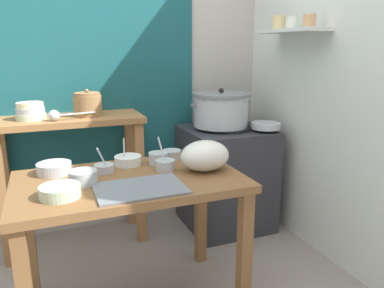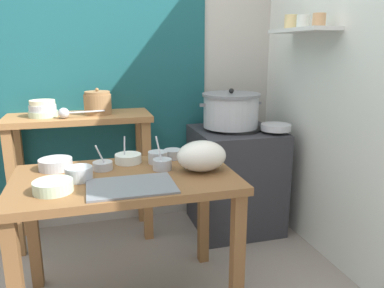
{
  "view_description": "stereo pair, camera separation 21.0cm",
  "coord_description": "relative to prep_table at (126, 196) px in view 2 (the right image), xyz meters",
  "views": [
    {
      "loc": [
        -0.3,
        -1.74,
        1.34
      ],
      "look_at": [
        0.45,
        0.16,
        0.82
      ],
      "focal_mm": 35.28,
      "sensor_mm": 36.0,
      "label": 1
    },
    {
      "loc": [
        -0.1,
        -1.81,
        1.34
      ],
      "look_at": [
        0.45,
        0.16,
        0.82
      ],
      "focal_mm": 35.28,
      "sensor_mm": 36.0,
      "label": 2
    }
  ],
  "objects": [
    {
      "name": "wall_back",
      "position": [
        0.02,
        1.09,
        0.69
      ],
      "size": [
        4.4,
        0.12,
        2.6
      ],
      "color": "#B2ADA3",
      "rests_on": "ground"
    },
    {
      "name": "wall_right",
      "position": [
        1.34,
        0.2,
        0.69
      ],
      "size": [
        0.3,
        3.2,
        2.6
      ],
      "color": "silver",
      "rests_on": "ground"
    },
    {
      "name": "prep_table",
      "position": [
        0.0,
        0.0,
        0.0
      ],
      "size": [
        1.1,
        0.66,
        0.72
      ],
      "color": "brown",
      "rests_on": "ground"
    },
    {
      "name": "back_shelf_table",
      "position": [
        -0.22,
        0.82,
        0.07
      ],
      "size": [
        0.96,
        0.4,
        0.9
      ],
      "color": "#9E6B3D",
      "rests_on": "ground"
    },
    {
      "name": "stove_block",
      "position": [
        0.88,
        0.69,
        -0.23
      ],
      "size": [
        0.6,
        0.61,
        0.78
      ],
      "color": "#2D2D33",
      "rests_on": "ground"
    },
    {
      "name": "steamer_pot",
      "position": [
        0.84,
        0.71,
        0.29
      ],
      "size": [
        0.47,
        0.42,
        0.28
      ],
      "color": "#B7BABF",
      "rests_on": "stove_block"
    },
    {
      "name": "clay_pot",
      "position": [
        -0.09,
        0.82,
        0.37
      ],
      "size": [
        0.18,
        0.18,
        0.18
      ],
      "color": "olive",
      "rests_on": "back_shelf_table"
    },
    {
      "name": "bowl_stack_enamel",
      "position": [
        -0.44,
        0.82,
        0.34
      ],
      "size": [
        0.18,
        0.18,
        0.11
      ],
      "color": "#B7D1AD",
      "rests_on": "back_shelf_table"
    },
    {
      "name": "ladle",
      "position": [
        -0.3,
        0.71,
        0.33
      ],
      "size": [
        0.29,
        0.07,
        0.07
      ],
      "color": "#B7BABF",
      "rests_on": "back_shelf_table"
    },
    {
      "name": "serving_tray",
      "position": [
        0.01,
        -0.17,
        0.12
      ],
      "size": [
        0.4,
        0.28,
        0.01
      ],
      "primitive_type": "cube",
      "color": "slate",
      "rests_on": "prep_table"
    },
    {
      "name": "plastic_bag",
      "position": [
        0.39,
        -0.03,
        0.19
      ],
      "size": [
        0.26,
        0.21,
        0.16
      ],
      "primitive_type": "ellipsoid",
      "color": "silver",
      "rests_on": "prep_table"
    },
    {
      "name": "wide_pan",
      "position": [
        1.11,
        0.52,
        0.19
      ],
      "size": [
        0.21,
        0.21,
        0.04
      ],
      "primitive_type": "cylinder",
      "color": "#B7BABF",
      "rests_on": "stove_block"
    },
    {
      "name": "prep_bowl_0",
      "position": [
        0.04,
        0.22,
        0.14
      ],
      "size": [
        0.15,
        0.15,
        0.15
      ],
      "color": "silver",
      "rests_on": "prep_table"
    },
    {
      "name": "prep_bowl_1",
      "position": [
        -0.34,
        0.2,
        0.14
      ],
      "size": [
        0.17,
        0.17,
        0.06
      ],
      "color": "#B7BABF",
      "rests_on": "prep_table"
    },
    {
      "name": "prep_bowl_2",
      "position": [
        -0.33,
        -0.14,
        0.14
      ],
      "size": [
        0.17,
        0.17,
        0.05
      ],
      "color": "#B7D1AD",
      "rests_on": "prep_table"
    },
    {
      "name": "prep_bowl_3",
      "position": [
        -0.1,
        0.13,
        0.14
      ],
      "size": [
        0.1,
        0.1,
        0.14
      ],
      "color": "#B7BABF",
      "rests_on": "prep_table"
    },
    {
      "name": "prep_bowl_4",
      "position": [
        0.2,
        0.17,
        0.15
      ],
      "size": [
        0.11,
        0.11,
        0.07
      ],
      "color": "#B7BABF",
      "rests_on": "prep_table"
    },
    {
      "name": "prep_bowl_5",
      "position": [
        0.3,
        0.23,
        0.14
      ],
      "size": [
        0.11,
        0.11,
        0.05
      ],
      "color": "#B7BABF",
      "rests_on": "prep_table"
    },
    {
      "name": "prep_bowl_6",
      "position": [
        0.2,
        0.05,
        0.14
      ],
      "size": [
        0.1,
        0.1,
        0.17
      ],
      "color": "#B7BABF",
      "rests_on": "prep_table"
    },
    {
      "name": "prep_bowl_7",
      "position": [
        -0.22,
        -0.01,
        0.15
      ],
      "size": [
        0.13,
        0.13,
        0.07
      ],
      "color": "#B7BABF",
      "rests_on": "prep_table"
    }
  ]
}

